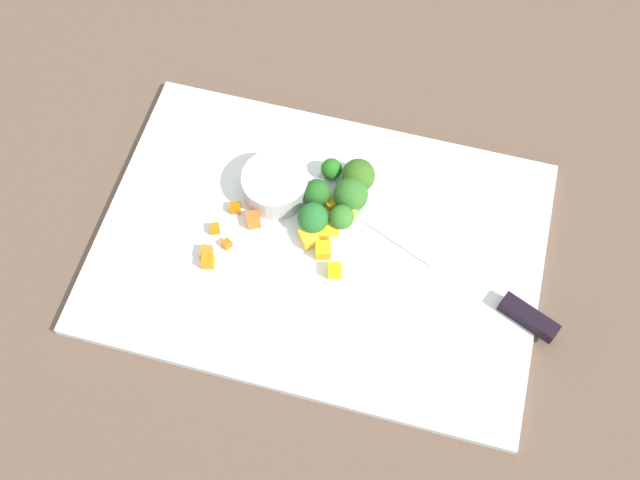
% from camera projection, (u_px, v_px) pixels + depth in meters
% --- Properties ---
extents(ground_plane, '(4.00, 4.00, 0.00)m').
position_uv_depth(ground_plane, '(320.00, 248.00, 0.92)').
color(ground_plane, brown).
extents(cutting_board, '(0.54, 0.37, 0.01)m').
position_uv_depth(cutting_board, '(320.00, 246.00, 0.91)').
color(cutting_board, white).
rests_on(cutting_board, ground_plane).
extents(prep_bowl, '(0.08, 0.08, 0.03)m').
position_uv_depth(prep_bowl, '(275.00, 184.00, 0.93)').
color(prep_bowl, '#BCB7BD').
rests_on(prep_bowl, cutting_board).
extents(chef_knife, '(0.33, 0.16, 0.02)m').
position_uv_depth(chef_knife, '(470.00, 280.00, 0.88)').
color(chef_knife, silver).
rests_on(chef_knife, cutting_board).
extents(carrot_dice_0, '(0.01, 0.02, 0.01)m').
position_uv_depth(carrot_dice_0, '(206.00, 253.00, 0.89)').
color(carrot_dice_0, orange).
rests_on(carrot_dice_0, cutting_board).
extents(carrot_dice_1, '(0.02, 0.02, 0.01)m').
position_uv_depth(carrot_dice_1, '(253.00, 220.00, 0.91)').
color(carrot_dice_1, orange).
rests_on(carrot_dice_1, cutting_board).
extents(carrot_dice_2, '(0.02, 0.02, 0.01)m').
position_uv_depth(carrot_dice_2, '(235.00, 208.00, 0.92)').
color(carrot_dice_2, orange).
rests_on(carrot_dice_2, cutting_board).
extents(carrot_dice_3, '(0.02, 0.02, 0.01)m').
position_uv_depth(carrot_dice_3, '(215.00, 229.00, 0.91)').
color(carrot_dice_3, orange).
rests_on(carrot_dice_3, cutting_board).
extents(carrot_dice_4, '(0.02, 0.02, 0.01)m').
position_uv_depth(carrot_dice_4, '(208.00, 261.00, 0.89)').
color(carrot_dice_4, orange).
rests_on(carrot_dice_4, cutting_board).
extents(carrot_dice_5, '(0.01, 0.01, 0.01)m').
position_uv_depth(carrot_dice_5, '(227.00, 244.00, 0.90)').
color(carrot_dice_5, orange).
rests_on(carrot_dice_5, cutting_board).
extents(pepper_dice_0, '(0.03, 0.02, 0.02)m').
position_uv_depth(pepper_dice_0, '(345.00, 215.00, 0.91)').
color(pepper_dice_0, yellow).
rests_on(pepper_dice_0, cutting_board).
extents(pepper_dice_1, '(0.03, 0.03, 0.02)m').
position_uv_depth(pepper_dice_1, '(309.00, 238.00, 0.90)').
color(pepper_dice_1, yellow).
rests_on(pepper_dice_1, cutting_board).
extents(pepper_dice_2, '(0.02, 0.02, 0.02)m').
position_uv_depth(pepper_dice_2, '(320.00, 230.00, 0.91)').
color(pepper_dice_2, yellow).
rests_on(pepper_dice_2, cutting_board).
extents(pepper_dice_3, '(0.02, 0.02, 0.01)m').
position_uv_depth(pepper_dice_3, '(328.00, 203.00, 0.93)').
color(pepper_dice_3, yellow).
rests_on(pepper_dice_3, cutting_board).
extents(pepper_dice_4, '(0.02, 0.02, 0.01)m').
position_uv_depth(pepper_dice_4, '(346.00, 203.00, 0.93)').
color(pepper_dice_4, yellow).
rests_on(pepper_dice_4, cutting_board).
extents(pepper_dice_5, '(0.02, 0.02, 0.02)m').
position_uv_depth(pepper_dice_5, '(334.00, 271.00, 0.88)').
color(pepper_dice_5, yellow).
rests_on(pepper_dice_5, cutting_board).
extents(pepper_dice_6, '(0.02, 0.01, 0.01)m').
position_uv_depth(pepper_dice_6, '(360.00, 191.00, 0.93)').
color(pepper_dice_6, yellow).
rests_on(pepper_dice_6, cutting_board).
extents(pepper_dice_7, '(0.02, 0.02, 0.02)m').
position_uv_depth(pepper_dice_7, '(323.00, 250.00, 0.89)').
color(pepper_dice_7, yellow).
rests_on(pepper_dice_7, cutting_board).
extents(pepper_dice_8, '(0.02, 0.02, 0.02)m').
position_uv_depth(pepper_dice_8, '(331.00, 227.00, 0.91)').
color(pepper_dice_8, yellow).
rests_on(pepper_dice_8, cutting_board).
extents(pepper_dice_9, '(0.02, 0.02, 0.01)m').
position_uv_depth(pepper_dice_9, '(312.00, 223.00, 0.91)').
color(pepper_dice_9, yellow).
rests_on(pepper_dice_9, cutting_board).
extents(broccoli_floret_0, '(0.04, 0.04, 0.04)m').
position_uv_depth(broccoli_floret_0, '(351.00, 195.00, 0.91)').
color(broccoli_floret_0, '#8FAE5B').
rests_on(broccoli_floret_0, cutting_board).
extents(broccoli_floret_1, '(0.03, 0.03, 0.03)m').
position_uv_depth(broccoli_floret_1, '(331.00, 169.00, 0.94)').
color(broccoli_floret_1, '#80B562').
rests_on(broccoli_floret_1, cutting_board).
extents(broccoli_floret_2, '(0.03, 0.03, 0.04)m').
position_uv_depth(broccoli_floret_2, '(342.00, 217.00, 0.90)').
color(broccoli_floret_2, '#90BA57').
rests_on(broccoli_floret_2, cutting_board).
extents(broccoli_floret_3, '(0.03, 0.03, 0.04)m').
position_uv_depth(broccoli_floret_3, '(317.00, 193.00, 0.92)').
color(broccoli_floret_3, '#84B35E').
rests_on(broccoli_floret_3, cutting_board).
extents(broccoli_floret_4, '(0.04, 0.04, 0.04)m').
position_uv_depth(broccoli_floret_4, '(313.00, 218.00, 0.90)').
color(broccoli_floret_4, '#85AC62').
rests_on(broccoli_floret_4, cutting_board).
extents(broccoli_floret_5, '(0.04, 0.04, 0.04)m').
position_uv_depth(broccoli_floret_5, '(358.00, 176.00, 0.93)').
color(broccoli_floret_5, '#85C457').
rests_on(broccoli_floret_5, cutting_board).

